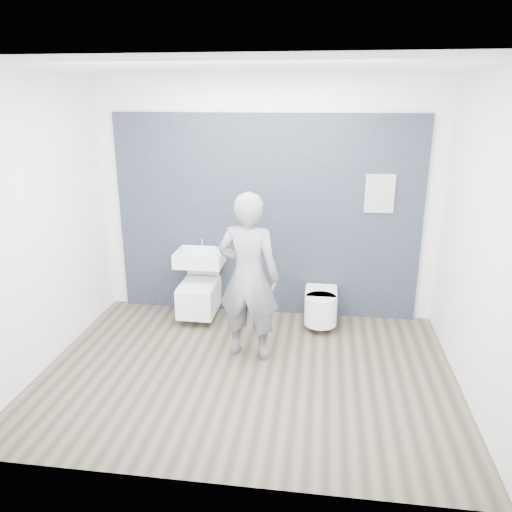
# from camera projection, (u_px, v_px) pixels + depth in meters

# --- Properties ---
(ground) EXTENTS (4.00, 4.00, 0.00)m
(ground) POSITION_uv_depth(u_px,v_px,m) (248.00, 371.00, 4.89)
(ground) COLOR brown
(ground) RESTS_ON ground
(room_shell) EXTENTS (4.00, 4.00, 4.00)m
(room_shell) POSITION_uv_depth(u_px,v_px,m) (247.00, 197.00, 4.36)
(room_shell) COLOR white
(room_shell) RESTS_ON ground
(tile_wall) EXTENTS (3.60, 0.06, 2.40)m
(tile_wall) POSITION_uv_depth(u_px,v_px,m) (265.00, 310.00, 6.28)
(tile_wall) COLOR black
(tile_wall) RESTS_ON ground
(washbasin) EXTENTS (0.56, 0.42, 0.42)m
(washbasin) POSITION_uv_depth(u_px,v_px,m) (200.00, 258.00, 5.92)
(washbasin) COLOR white
(washbasin) RESTS_ON ground
(toilet_square) EXTENTS (0.42, 0.61, 0.80)m
(toilet_square) POSITION_uv_depth(u_px,v_px,m) (199.00, 295.00, 5.98)
(toilet_square) COLOR white
(toilet_square) RESTS_ON ground
(toilet_rounded) EXTENTS (0.37, 0.63, 0.34)m
(toilet_rounded) POSITION_uv_depth(u_px,v_px,m) (321.00, 306.00, 5.78)
(toilet_rounded) COLOR white
(toilet_rounded) RESTS_ON ground
(info_placard) EXTENTS (0.33, 0.03, 0.44)m
(info_placard) POSITION_uv_depth(u_px,v_px,m) (370.00, 318.00, 6.07)
(info_placard) COLOR silver
(info_placard) RESTS_ON ground
(visitor) EXTENTS (0.68, 0.49, 1.72)m
(visitor) POSITION_uv_depth(u_px,v_px,m) (248.00, 277.00, 4.95)
(visitor) COLOR slate
(visitor) RESTS_ON ground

